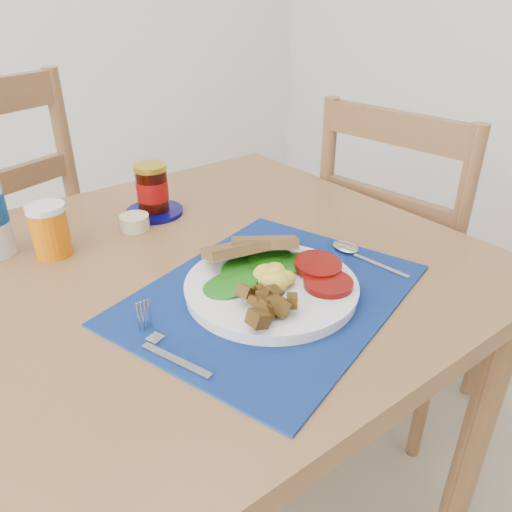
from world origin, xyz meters
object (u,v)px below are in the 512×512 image
at_px(breakfast_plate, 270,285).
at_px(jam_on_saucer, 153,193).
at_px(chair_end, 403,241).
at_px(juice_glass, 50,232).

height_order(breakfast_plate, jam_on_saucer, jam_on_saucer).
distance_m(chair_end, breakfast_plate, 0.68).
height_order(breakfast_plate, juice_glass, juice_glass).
relative_size(chair_end, breakfast_plate, 4.21).
relative_size(breakfast_plate, jam_on_saucer, 2.22).
relative_size(chair_end, jam_on_saucer, 9.36).
bearing_deg(juice_glass, jam_on_saucer, 13.03).
relative_size(juice_glass, jam_on_saucer, 0.75).
xyz_separation_m(juice_glass, jam_on_saucer, (0.23, 0.05, 0.00)).
xyz_separation_m(breakfast_plate, jam_on_saucer, (0.01, 0.41, 0.03)).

